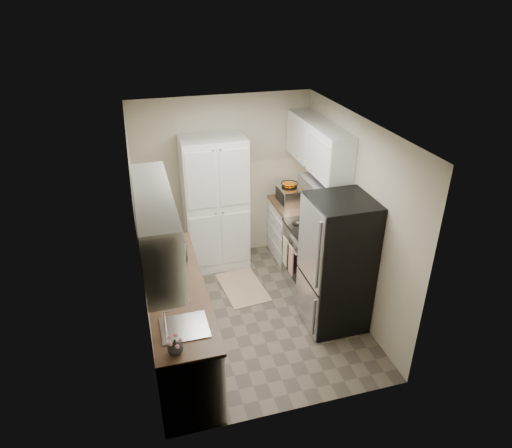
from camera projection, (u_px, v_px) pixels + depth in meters
name	position (u px, v px, depth m)	size (l,w,h in m)	color
ground	(253.00, 312.00, 6.00)	(3.20, 3.20, 0.00)	#665B4C
room_shell	(251.00, 201.00, 5.23)	(2.64, 3.24, 2.52)	beige
pantry_cabinet	(215.00, 204.00, 6.60)	(0.90, 0.55, 2.00)	white
base_cabinet_left	(179.00, 320.00, 5.19)	(0.60, 2.30, 0.88)	white
countertop_left	(176.00, 287.00, 4.97)	(0.63, 2.33, 0.04)	brown
base_cabinet_right	(294.00, 232.00, 7.04)	(0.60, 0.80, 0.88)	white
countertop_right	(295.00, 205.00, 6.83)	(0.63, 0.83, 0.04)	brown
electric_range	(313.00, 256.00, 6.34)	(0.71, 0.78, 1.13)	#B7B7BC
refrigerator	(337.00, 264.00, 5.48)	(0.70, 0.72, 1.70)	#B7B7BC
microwave	(166.00, 248.00, 5.40)	(0.49, 0.33, 0.27)	#A2A2A6
wine_bottle	(154.00, 240.00, 5.56)	(0.07, 0.07, 0.29)	black
flower_vase	(175.00, 347.00, 4.02)	(0.14, 0.14, 0.15)	silver
cutting_board	(162.00, 226.00, 5.83)	(0.02, 0.27, 0.34)	#377F39
toaster_oven	(291.00, 195.00, 6.79)	(0.34, 0.43, 0.25)	silver
fruit_basket	(289.00, 184.00, 6.70)	(0.25, 0.25, 0.11)	#FF6D00
kitchen_mat	(243.00, 287.00, 6.49)	(0.55, 0.88, 0.01)	tan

